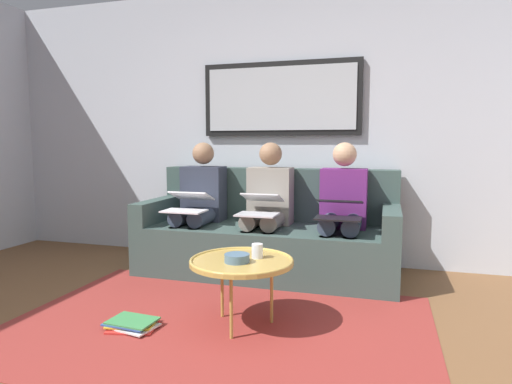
{
  "coord_description": "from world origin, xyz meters",
  "views": [
    {
      "loc": [
        -0.98,
        1.59,
        1.13
      ],
      "look_at": [
        0.0,
        -1.7,
        0.75
      ],
      "focal_mm": 30.82,
      "sensor_mm": 36.0,
      "label": 1
    }
  ],
  "objects_px": {
    "person_middle": "(267,204)",
    "magazine_stack": "(132,324)",
    "laptop_silver": "(260,205)",
    "laptop_white": "(188,202)",
    "person_right": "(199,201)",
    "person_left": "(342,207)",
    "coffee_table": "(242,262)",
    "couch": "(269,236)",
    "bowl": "(237,258)",
    "cup": "(257,251)",
    "laptop_black": "(339,209)",
    "framed_mirror": "(280,99)"
  },
  "relations": [
    {
      "from": "bowl",
      "to": "person_middle",
      "type": "height_order",
      "value": "person_middle"
    },
    {
      "from": "cup",
      "to": "bowl",
      "type": "height_order",
      "value": "cup"
    },
    {
      "from": "couch",
      "to": "cup",
      "type": "relative_size",
      "value": 24.44
    },
    {
      "from": "framed_mirror",
      "to": "laptop_white",
      "type": "xyz_separation_m",
      "value": [
        0.64,
        0.69,
        -0.92
      ]
    },
    {
      "from": "couch",
      "to": "bowl",
      "type": "relative_size",
      "value": 14.47
    },
    {
      "from": "framed_mirror",
      "to": "laptop_silver",
      "type": "distance_m",
      "value": 1.15
    },
    {
      "from": "laptop_silver",
      "to": "laptop_white",
      "type": "distance_m",
      "value": 0.64
    },
    {
      "from": "laptop_black",
      "to": "magazine_stack",
      "type": "xyz_separation_m",
      "value": [
        1.13,
        1.13,
        -0.6
      ]
    },
    {
      "from": "cup",
      "to": "laptop_black",
      "type": "relative_size",
      "value": 0.26
    },
    {
      "from": "coffee_table",
      "to": "cup",
      "type": "xyz_separation_m",
      "value": [
        -0.08,
        -0.07,
        0.06
      ]
    },
    {
      "from": "bowl",
      "to": "couch",
      "type": "bearing_deg",
      "value": -83.94
    },
    {
      "from": "person_right",
      "to": "bowl",
      "type": "bearing_deg",
      "value": 122.79
    },
    {
      "from": "couch",
      "to": "laptop_white",
      "type": "height_order",
      "value": "couch"
    },
    {
      "from": "laptop_black",
      "to": "magazine_stack",
      "type": "bearing_deg",
      "value": 45.03
    },
    {
      "from": "cup",
      "to": "person_middle",
      "type": "bearing_deg",
      "value": -78.21
    },
    {
      "from": "person_middle",
      "to": "laptop_white",
      "type": "relative_size",
      "value": 3.05
    },
    {
      "from": "person_right",
      "to": "laptop_white",
      "type": "xyz_separation_m",
      "value": [
        -0.0,
        0.23,
        0.02
      ]
    },
    {
      "from": "bowl",
      "to": "person_middle",
      "type": "bearing_deg",
      "value": -83.59
    },
    {
      "from": "laptop_black",
      "to": "laptop_white",
      "type": "xyz_separation_m",
      "value": [
        1.28,
        -0.01,
        -0.0
      ]
    },
    {
      "from": "person_middle",
      "to": "laptop_silver",
      "type": "height_order",
      "value": "person_middle"
    },
    {
      "from": "laptop_white",
      "to": "bowl",
      "type": "bearing_deg",
      "value": 128.65
    },
    {
      "from": "couch",
      "to": "cup",
      "type": "distance_m",
      "value": 1.18
    },
    {
      "from": "couch",
      "to": "laptop_white",
      "type": "bearing_deg",
      "value": 25.3
    },
    {
      "from": "bowl",
      "to": "laptop_white",
      "type": "bearing_deg",
      "value": -51.35
    },
    {
      "from": "person_middle",
      "to": "magazine_stack",
      "type": "distance_m",
      "value": 1.57
    },
    {
      "from": "coffee_table",
      "to": "laptop_silver",
      "type": "height_order",
      "value": "laptop_silver"
    },
    {
      "from": "bowl",
      "to": "magazine_stack",
      "type": "bearing_deg",
      "value": 15.56
    },
    {
      "from": "couch",
      "to": "person_left",
      "type": "bearing_deg",
      "value": 173.87
    },
    {
      "from": "framed_mirror",
      "to": "magazine_stack",
      "type": "distance_m",
      "value": 2.43
    },
    {
      "from": "couch",
      "to": "cup",
      "type": "height_order",
      "value": "couch"
    },
    {
      "from": "laptop_black",
      "to": "couch",
      "type": "bearing_deg",
      "value": -26.36
    },
    {
      "from": "laptop_silver",
      "to": "person_right",
      "type": "distance_m",
      "value": 0.68
    },
    {
      "from": "couch",
      "to": "laptop_silver",
      "type": "bearing_deg",
      "value": 90.0
    },
    {
      "from": "laptop_white",
      "to": "magazine_stack",
      "type": "xyz_separation_m",
      "value": [
        -0.15,
        1.14,
        -0.6
      ]
    },
    {
      "from": "bowl",
      "to": "person_left",
      "type": "distance_m",
      "value": 1.32
    },
    {
      "from": "person_left",
      "to": "coffee_table",
      "type": "bearing_deg",
      "value": 66.74
    },
    {
      "from": "framed_mirror",
      "to": "bowl",
      "type": "height_order",
      "value": "framed_mirror"
    },
    {
      "from": "laptop_white",
      "to": "laptop_black",
      "type": "bearing_deg",
      "value": 179.35
    },
    {
      "from": "laptop_silver",
      "to": "bowl",
      "type": "bearing_deg",
      "value": 97.91
    },
    {
      "from": "coffee_table",
      "to": "laptop_silver",
      "type": "distance_m",
      "value": 0.96
    },
    {
      "from": "bowl",
      "to": "magazine_stack",
      "type": "xyz_separation_m",
      "value": [
        0.62,
        0.17,
        -0.41
      ]
    },
    {
      "from": "laptop_black",
      "to": "framed_mirror",
      "type": "bearing_deg",
      "value": -47.78
    },
    {
      "from": "framed_mirror",
      "to": "person_middle",
      "type": "height_order",
      "value": "framed_mirror"
    },
    {
      "from": "coffee_table",
      "to": "magazine_stack",
      "type": "relative_size",
      "value": 1.93
    },
    {
      "from": "bowl",
      "to": "magazine_stack",
      "type": "distance_m",
      "value": 0.77
    },
    {
      "from": "person_left",
      "to": "bowl",
      "type": "bearing_deg",
      "value": 67.23
    },
    {
      "from": "cup",
      "to": "person_right",
      "type": "relative_size",
      "value": 0.08
    },
    {
      "from": "coffee_table",
      "to": "person_left",
      "type": "xyz_separation_m",
      "value": [
        -0.49,
        -1.15,
        0.2
      ]
    },
    {
      "from": "magazine_stack",
      "to": "person_right",
      "type": "bearing_deg",
      "value": -83.65
    },
    {
      "from": "laptop_black",
      "to": "person_left",
      "type": "bearing_deg",
      "value": -90.0
    }
  ]
}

